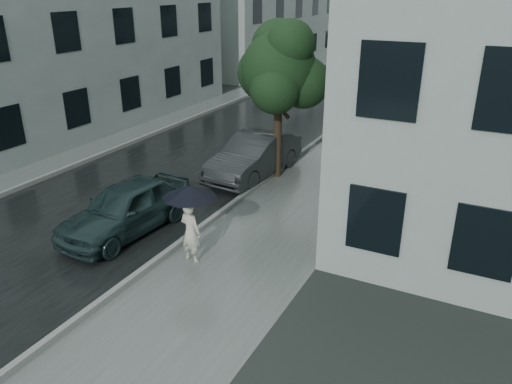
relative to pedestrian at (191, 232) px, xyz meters
The scene contains 14 objects.
ground 1.29m from the pedestrian, 30.29° to the right, with size 120.00×120.00×0.00m, color black.
sidewalk 11.57m from the pedestrian, 84.38° to the left, with size 3.50×60.00×0.01m, color slate.
kerb_near 11.53m from the pedestrian, 93.46° to the left, with size 0.15×60.00×0.15m, color slate.
asphalt_road 12.25m from the pedestrian, 110.06° to the left, with size 6.85×60.00×0.00m, color black.
kerb_far 13.84m from the pedestrian, 123.82° to the left, with size 0.15×60.00×0.15m, color slate.
sidewalk_far 14.38m from the pedestrian, 126.89° to the left, with size 1.70×60.00×0.01m, color #4C5451.
building_far_a 15.42m from the pedestrian, 149.86° to the left, with size 7.02×20.00×9.50m.
building_far_b 32.34m from the pedestrian, 113.61° to the left, with size 7.02×18.00×8.00m.
pedestrian is the anchor object (origin of this frame).
umbrella 1.08m from the pedestrian, 26.09° to the right, with size 1.54×1.54×1.12m.
street_tree 7.06m from the pedestrian, 95.10° to the left, with size 3.27×2.97×5.36m.
lamp_post 13.25m from the pedestrian, 90.81° to the left, with size 0.85×0.32×4.87m.
car_near 2.51m from the pedestrian, 167.58° to the left, with size 1.67×4.15×1.41m, color #1C2F30.
car_far 6.13m from the pedestrian, 102.43° to the left, with size 1.55×4.45×1.47m, color #242729.
Camera 1 is at (5.40, -8.36, 6.36)m, focal length 35.00 mm.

